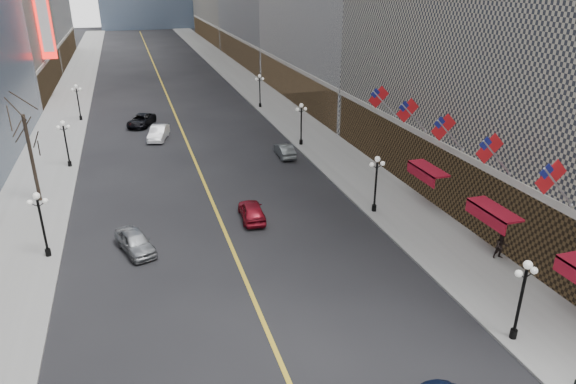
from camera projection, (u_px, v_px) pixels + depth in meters
sidewalk_east at (268, 100)px, 76.05m from camera, size 6.00×230.00×0.15m
sidewalk_west at (66, 114)px, 68.42m from camera, size 6.00×230.00×0.15m
lane_line at (166, 93)px, 81.05m from camera, size 0.25×200.00×0.02m
streetlamp_east_0 at (522, 292)px, 25.10m from camera, size 1.26×0.44×4.52m
streetlamp_east_1 at (376, 178)px, 39.17m from camera, size 1.26×0.44×4.52m
streetlamp_east_2 at (301, 120)px, 55.00m from camera, size 1.26×0.44×4.52m
streetlamp_east_3 at (260, 87)px, 70.83m from camera, size 1.26×0.44×4.52m
streetlamp_west_1 at (41, 218)px, 32.74m from camera, size 1.26×0.44×4.52m
streetlamp_west_2 at (65, 139)px, 48.57m from camera, size 1.26×0.44×4.52m
streetlamp_west_3 at (78, 98)px, 64.40m from camera, size 1.26×0.44×4.52m
flag_1 at (553, 180)px, 26.98m from camera, size 2.87×0.12×2.87m
flag_2 at (491, 151)px, 31.38m from camera, size 2.87×0.12×2.87m
flag_3 at (445, 129)px, 35.77m from camera, size 2.87×0.12×2.87m
flag_4 at (409, 112)px, 40.17m from camera, size 2.87×0.12×2.87m
flag_5 at (380, 99)px, 44.57m from camera, size 2.87×0.12×2.87m
awning_b at (492, 211)px, 33.24m from camera, size 1.40×4.00×0.93m
awning_c at (426, 170)px, 40.27m from camera, size 1.40×4.00×0.93m
theatre_marquee at (43, 15)px, 72.05m from camera, size 2.00×0.55×12.00m
tree_west_far at (26, 128)px, 39.77m from camera, size 3.60×3.60×7.92m
car_nb_near at (135, 242)px, 34.37m from camera, size 2.99×4.62×1.46m
car_nb_mid at (159, 133)px, 57.88m from camera, size 2.88×5.02×1.56m
car_nb_far at (141, 120)px, 63.11m from camera, size 4.12×5.65×1.43m
car_sb_mid at (252, 211)px, 38.90m from camera, size 1.98×4.33×1.44m
car_sb_far at (284, 150)px, 52.45m from camera, size 1.53×4.09×1.34m
ped_east_walk at (501, 246)px, 33.19m from camera, size 0.92×0.62×1.74m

